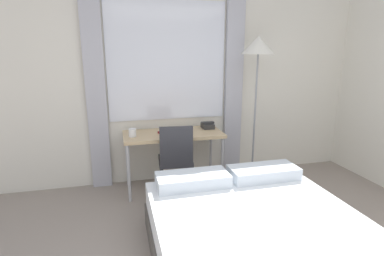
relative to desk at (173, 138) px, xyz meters
The scene contains 8 objects.
wall_back_with_window 0.80m from the desk, 57.06° to the left, with size 5.80×0.13×2.70m.
desk is the anchor object (origin of this frame).
desk_chair 0.30m from the desk, 94.32° to the right, with size 0.44×0.44×0.91m.
bed 1.86m from the desk, 77.94° to the right, with size 1.66×2.06×0.59m.
standing_lamp 1.48m from the desk, ahead, with size 0.43×0.43×1.91m.
telephone 0.51m from the desk, 13.85° to the left, with size 0.17×0.18×0.09m.
book 0.11m from the desk, 141.11° to the right, with size 0.27×0.26×0.02m.
mug 0.52m from the desk, behind, with size 0.09×0.09×0.10m.
Camera 1 is at (-0.91, -1.21, 1.72)m, focal length 28.00 mm.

